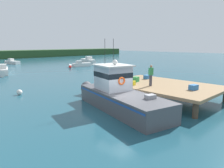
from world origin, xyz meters
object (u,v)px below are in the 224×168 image
at_px(crate_stack_near_edge, 136,79).
at_px(crate_single_by_cleat, 117,78).
at_px(moored_boat_far_right, 88,61).
at_px(moored_boat_off_the_point, 2,71).
at_px(mooring_buoy_channel_marker, 19,92).
at_px(bait_bucket, 134,83).
at_px(crate_stack_mid_dock, 147,77).
at_px(deckhand_by_the_boat, 151,75).
at_px(moored_boat_mid_harbor, 12,62).
at_px(mooring_buoy_outer, 70,67).
at_px(main_fishing_boat, 118,94).
at_px(crate_single_far, 193,87).
at_px(moored_boat_near_channel, 80,64).

xyz_separation_m(crate_stack_near_edge, crate_single_by_cleat, (-0.50, 1.73, -0.05)).
relative_size(moored_boat_far_right, moored_boat_off_the_point, 1.01).
distance_m(crate_single_by_cleat, moored_boat_far_right, 32.26).
bearing_deg(mooring_buoy_channel_marker, bait_bucket, -53.61).
bearing_deg(crate_stack_mid_dock, deckhand_by_the_boat, -139.00).
xyz_separation_m(crate_stack_near_edge, crate_stack_mid_dock, (2.02, 0.28, -0.04)).
relative_size(deckhand_by_the_boat, moored_boat_mid_harbor, 0.34).
bearing_deg(mooring_buoy_outer, deckhand_by_the_boat, -108.99).
bearing_deg(moored_boat_far_right, moored_boat_off_the_point, -162.37).
xyz_separation_m(main_fishing_boat, deckhand_by_the_boat, (3.22, -0.45, 1.05)).
xyz_separation_m(crate_stack_near_edge, crate_single_far, (0.44, -4.97, -0.03)).
xyz_separation_m(moored_boat_near_channel, mooring_buoy_channel_marker, (-18.13, -16.03, -0.17)).
relative_size(moored_boat_mid_harbor, mooring_buoy_channel_marker, 10.12).
bearing_deg(moored_boat_far_right, crate_stack_near_edge, -120.75).
bearing_deg(mooring_buoy_outer, main_fishing_boat, -115.97).
distance_m(crate_stack_mid_dock, moored_boat_off_the_point, 22.59).
bearing_deg(bait_bucket, moored_boat_off_the_point, 97.00).
height_order(crate_single_far, bait_bucket, crate_single_far).
bearing_deg(crate_stack_mid_dock, crate_single_by_cleat, 150.16).
bearing_deg(moored_boat_mid_harbor, moored_boat_off_the_point, -113.31).
bearing_deg(crate_single_by_cleat, mooring_buoy_outer, 68.07).
height_order(crate_stack_mid_dock, moored_boat_near_channel, crate_stack_mid_dock).
relative_size(crate_stack_mid_dock, deckhand_by_the_boat, 0.37).
bearing_deg(mooring_buoy_channel_marker, crate_single_by_cleat, -39.16).
bearing_deg(main_fishing_boat, mooring_buoy_outer, 64.03).
relative_size(crate_stack_near_edge, moored_boat_far_right, 0.10).
height_order(crate_stack_mid_dock, moored_boat_off_the_point, crate_stack_mid_dock).
relative_size(crate_single_by_cleat, moored_boat_mid_harbor, 0.12).
bearing_deg(moored_boat_mid_harbor, crate_single_far, -93.44).
bearing_deg(mooring_buoy_channel_marker, moored_boat_near_channel, 41.47).
bearing_deg(bait_bucket, crate_stack_mid_dock, 19.18).
bearing_deg(bait_bucket, crate_stack_near_edge, 34.08).
bearing_deg(mooring_buoy_channel_marker, crate_stack_near_edge, -44.91).
xyz_separation_m(deckhand_by_the_boat, mooring_buoy_channel_marker, (-6.66, 9.19, -1.82)).
bearing_deg(bait_bucket, moored_boat_near_channel, 63.21).
distance_m(crate_single_far, crate_single_by_cleat, 6.76).
xyz_separation_m(bait_bucket, deckhand_by_the_boat, (0.70, -1.11, 0.69)).
xyz_separation_m(crate_stack_near_edge, bait_bucket, (-1.28, -0.87, -0.04)).
bearing_deg(deckhand_by_the_boat, moored_boat_far_right, 60.08).
distance_m(moored_boat_far_right, moored_boat_off_the_point, 22.24).
xyz_separation_m(crate_single_far, bait_bucket, (-1.72, 4.10, -0.01)).
bearing_deg(crate_single_by_cleat, moored_boat_off_the_point, 100.05).
height_order(crate_stack_mid_dock, deckhand_by_the_boat, deckhand_by_the_boat).
bearing_deg(crate_stack_near_edge, moored_boat_near_channel, 64.89).
xyz_separation_m(crate_single_far, mooring_buoy_outer, (7.26, 27.05, -1.13)).
distance_m(crate_single_far, moored_boat_mid_harbor, 43.67).
bearing_deg(moored_boat_mid_harbor, crate_stack_mid_dock, -91.56).
distance_m(crate_single_far, crate_stack_mid_dock, 5.48).
distance_m(crate_single_by_cleat, moored_boat_off_the_point, 20.62).
bearing_deg(main_fishing_boat, deckhand_by_the_boat, -7.93).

